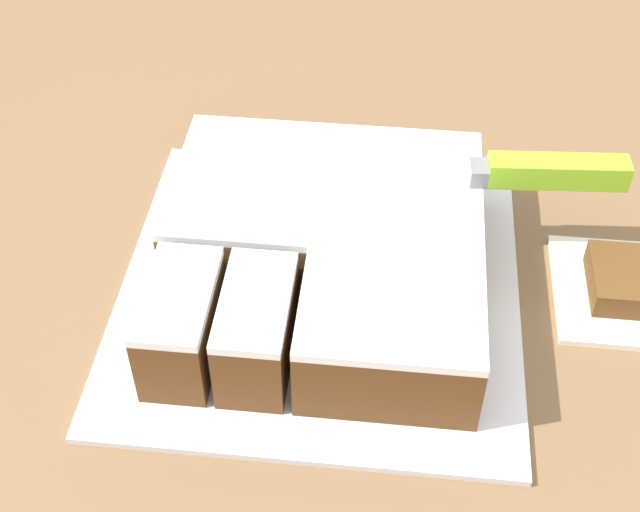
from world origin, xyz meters
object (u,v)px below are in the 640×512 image
cake (324,254)px  brownie (632,281)px  knife (511,172)px  cake_board (320,288)px

cake → brownie: (0.25, 0.02, -0.02)m
knife → cake: bearing=20.2°
brownie → knife: bearing=156.5°
cake → knife: 0.16m
cake → knife: bearing=24.2°
cake_board → brownie: (0.25, 0.02, 0.01)m
knife → brownie: 0.13m
knife → cake_board: bearing=20.8°
cake_board → knife: knife is taller
brownie → cake: bearing=-175.6°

